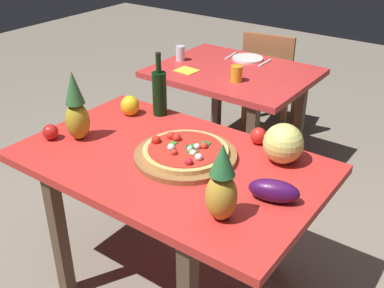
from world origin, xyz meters
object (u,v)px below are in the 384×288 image
object	(u,v)px
pineapple_right	(76,109)
melon	(283,143)
tomato_by_bottle	(50,132)
display_table	(170,174)
drinking_glass_juice	(237,74)
background_table	(233,84)
wine_bottle	(159,92)
fork_utensil	(231,56)
dining_chair	(270,77)
pizza	(185,150)
knife_utensil	(265,63)
bell_pepper	(130,106)
tomato_near_board	(259,136)
eggplant	(274,191)
pizza_board	(186,156)
drinking_glass_water	(180,53)
pineapple_left	(222,186)
dinner_plate	(248,59)
napkin_folded	(187,71)

from	to	relation	value
pineapple_right	melon	distance (m)	0.98
tomato_by_bottle	display_table	bearing A→B (deg)	17.70
tomato_by_bottle	drinking_glass_juice	bearing A→B (deg)	75.14
background_table	wine_bottle	size ratio (longest dim) A/B	3.04
fork_utensil	dining_chair	bearing A→B (deg)	64.71
fork_utensil	pineapple_right	bearing A→B (deg)	-92.10
pizza	knife_utensil	size ratio (longest dim) A/B	2.15
background_table	knife_utensil	world-z (taller)	knife_utensil
bell_pepper	tomato_near_board	bearing A→B (deg)	8.80
display_table	knife_utensil	distance (m)	1.47
dining_chair	wine_bottle	bearing A→B (deg)	83.76
pineapple_right	eggplant	bearing A→B (deg)	4.71
display_table	melon	bearing A→B (deg)	33.37
wine_bottle	fork_utensil	size ratio (longest dim) A/B	1.90
pizza_board	drinking_glass_juice	world-z (taller)	drinking_glass_juice
tomato_near_board	drinking_glass_water	world-z (taller)	drinking_glass_water
pizza_board	wine_bottle	distance (m)	0.51
drinking_glass_water	pineapple_left	bearing A→B (deg)	-48.29
wine_bottle	drinking_glass_juice	world-z (taller)	wine_bottle
knife_utensil	drinking_glass_juice	bearing A→B (deg)	-88.19
eggplant	dinner_plate	distance (m)	1.74
napkin_folded	bell_pepper	bearing A→B (deg)	-77.30
bell_pepper	drinking_glass_water	xyz separation A→B (m)	(-0.33, 0.89, 0.00)
display_table	background_table	xyz separation A→B (m)	(-0.39, 1.19, -0.02)
pizza_board	pineapple_left	bearing A→B (deg)	-37.18
display_table	melon	distance (m)	0.53
dining_chair	pineapple_left	bearing A→B (deg)	102.84
pineapple_right	knife_utensil	world-z (taller)	pineapple_right
pineapple_right	napkin_folded	distance (m)	1.11
pizza_board	melon	size ratio (longest dim) A/B	2.59
pineapple_right	drinking_glass_water	bearing A→B (deg)	104.62
pizza	napkin_folded	size ratio (longest dim) A/B	2.76
tomato_by_bottle	background_table	bearing A→B (deg)	81.82
knife_utensil	napkin_folded	xyz separation A→B (m)	(-0.35, -0.45, -0.00)
melon	dinner_plate	distance (m)	1.44
wine_bottle	knife_utensil	xyz separation A→B (m)	(0.06, 1.09, -0.12)
melon	drinking_glass_water	xyz separation A→B (m)	(-1.22, 0.87, -0.04)
background_table	eggplant	world-z (taller)	eggplant
dinner_plate	napkin_folded	size ratio (longest dim) A/B	1.57
drinking_glass_water	knife_utensil	distance (m)	0.60
pizza_board	drinking_glass_water	size ratio (longest dim) A/B	4.40
pizza_board	napkin_folded	size ratio (longest dim) A/B	3.31
background_table	pizza	bearing A→B (deg)	-69.04
background_table	dinner_plate	bearing A→B (deg)	98.27
wine_bottle	tomato_near_board	distance (m)	0.60
fork_utensil	pineapple_left	bearing A→B (deg)	-64.76
pizza	tomato_near_board	size ratio (longest dim) A/B	4.83
drinking_glass_juice	eggplant	bearing A→B (deg)	-52.65
pineapple_left	drinking_glass_water	distance (m)	1.84
wine_bottle	tomato_near_board	size ratio (longest dim) A/B	4.28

